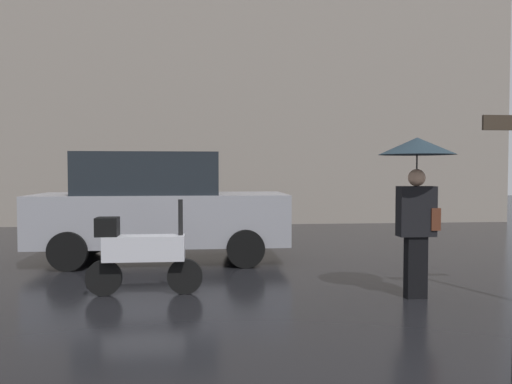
# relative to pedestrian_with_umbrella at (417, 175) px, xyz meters

# --- Properties ---
(pedestrian_with_umbrella) EXTENTS (0.96, 0.96, 2.02)m
(pedestrian_with_umbrella) POSITION_rel_pedestrian_with_umbrella_xyz_m (0.00, 0.00, 0.00)
(pedestrian_with_umbrella) COLOR black
(pedestrian_with_umbrella) RESTS_ON ground
(parked_scooter) EXTENTS (1.49, 0.32, 1.23)m
(parked_scooter) POSITION_rel_pedestrian_with_umbrella_xyz_m (-3.48, 0.49, -1.00)
(parked_scooter) COLOR black
(parked_scooter) RESTS_ON ground
(parked_car_left) EXTENTS (4.40, 1.87, 1.92)m
(parked_car_left) POSITION_rel_pedestrian_with_umbrella_xyz_m (-3.48, 3.09, -0.58)
(parked_car_left) COLOR gray
(parked_car_left) RESTS_ON ground
(building_block) EXTENTS (16.65, 2.71, 12.48)m
(building_block) POSITION_rel_pedestrian_with_umbrella_xyz_m (-1.51, 10.48, 4.68)
(building_block) COLOR gray
(building_block) RESTS_ON ground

